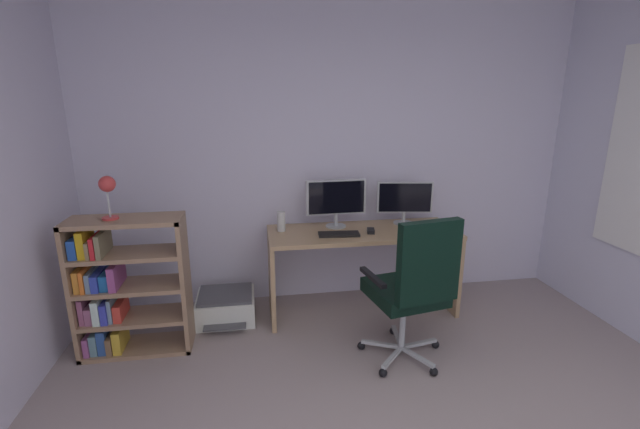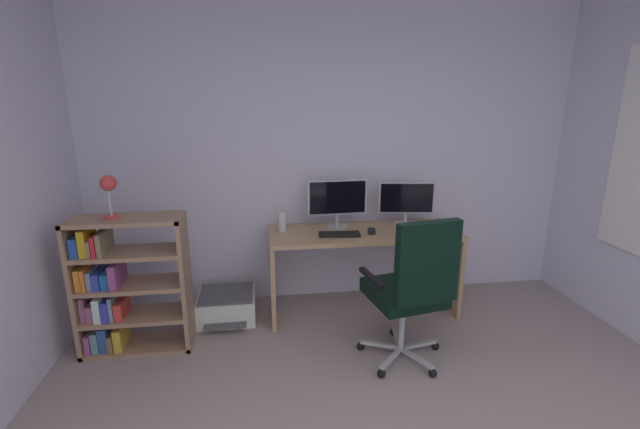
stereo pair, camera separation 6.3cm
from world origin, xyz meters
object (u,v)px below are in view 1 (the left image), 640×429
at_px(monitor_secondary, 405,199).
at_px(bookshelf, 120,290).
at_px(desk_lamp, 108,189).
at_px(keyboard, 339,234).
at_px(office_chair, 413,285).
at_px(computer_mouse, 371,231).
at_px(printer, 226,306).
at_px(desk, 362,251).
at_px(desktop_speaker, 281,221).
at_px(monitor_main, 336,199).

height_order(monitor_secondary, bookshelf, monitor_secondary).
xyz_separation_m(monitor_secondary, desk_lamp, (-2.32, -0.49, 0.27)).
bearing_deg(desk_lamp, bookshelf, -175.66).
height_order(keyboard, office_chair, office_chair).
height_order(computer_mouse, office_chair, office_chair).
distance_m(desk_lamp, printer, 1.39).
bearing_deg(desk, monitor_secondary, 18.94).
xyz_separation_m(desktop_speaker, office_chair, (0.83, -0.95, -0.22)).
bearing_deg(office_chair, desktop_speaker, 131.16).
relative_size(desk_lamp, printer, 0.59).
relative_size(desk, keyboard, 4.77).
relative_size(computer_mouse, office_chair, 0.09).
relative_size(monitor_main, bookshelf, 0.51).
distance_m(keyboard, desktop_speaker, 0.51).
relative_size(office_chair, desk_lamp, 3.65).
bearing_deg(office_chair, monitor_secondary, 74.35).
relative_size(desk, computer_mouse, 16.23).
bearing_deg(desk_lamp, desktop_speaker, 19.91).
relative_size(desk, monitor_main, 3.07).
height_order(desktop_speaker, office_chair, office_chair).
bearing_deg(monitor_secondary, desk, -161.06).
height_order(bookshelf, desk_lamp, desk_lamp).
height_order(desktop_speaker, printer, desktop_speaker).
height_order(monitor_secondary, desktop_speaker, monitor_secondary).
bearing_deg(monitor_secondary, office_chair, -105.65).
bearing_deg(desktop_speaker, monitor_main, 5.59).
bearing_deg(keyboard, desktop_speaker, 161.23).
distance_m(desktop_speaker, desk_lamp, 1.36).
distance_m(keyboard, desk_lamp, 1.77).
bearing_deg(computer_mouse, keyboard, -162.48).
bearing_deg(computer_mouse, printer, -172.38).
bearing_deg(keyboard, office_chair, -59.73).
distance_m(office_chair, desk_lamp, 2.20).
height_order(computer_mouse, bookshelf, bookshelf).
distance_m(desk, keyboard, 0.32).
relative_size(desk, desktop_speaker, 9.54).
xyz_separation_m(bookshelf, desk_lamp, (0.01, 0.00, 0.76)).
distance_m(office_chair, bookshelf, 2.12).
xyz_separation_m(desk, printer, (-1.19, 0.02, -0.44)).
distance_m(keyboard, office_chair, 0.85).
bearing_deg(monitor_secondary, keyboard, -159.27).
xyz_separation_m(computer_mouse, office_chair, (0.09, -0.78, -0.15)).
bearing_deg(monitor_main, printer, -172.72).
bearing_deg(desk_lamp, desk, 10.23).
xyz_separation_m(keyboard, printer, (-0.96, 0.12, -0.64)).
relative_size(monitor_secondary, keyboard, 1.46).
bearing_deg(desktop_speaker, printer, -171.09).
relative_size(keyboard, desktop_speaker, 2.00).
xyz_separation_m(office_chair, bookshelf, (-2.05, 0.51, -0.12)).
height_order(desk_lamp, printer, desk_lamp).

